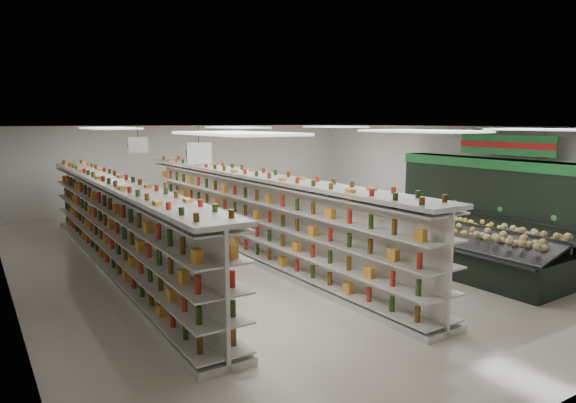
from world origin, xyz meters
TOP-DOWN VIEW (x-y plane):
  - floor at (0.00, 0.00)m, footprint 16.00×16.00m
  - ceiling at (0.00, 0.00)m, footprint 14.00×16.00m
  - wall_back at (0.00, 8.00)m, footprint 14.00×0.02m
  - wall_left at (-7.00, 0.00)m, footprint 0.02×16.00m
  - wall_right at (7.00, 0.00)m, footprint 0.02×16.00m
  - produce_wall_case at (6.53, -1.50)m, footprint 0.93×8.00m
  - aisle_sign_near at (-3.80, -2.00)m, footprint 0.52×0.06m
  - aisle_sign_far at (-3.80, 2.00)m, footprint 0.52×0.06m
  - hortifruti_banner at (6.25, -1.50)m, footprint 0.12×3.20m
  - gondola_left at (-4.74, 0.64)m, footprint 0.97×11.76m
  - gondola_center at (-1.55, -0.03)m, footprint 1.18×12.02m
  - produce_island at (2.12, -2.43)m, footprint 2.80×7.03m
  - soda_endcap at (-1.14, 4.91)m, footprint 1.25×0.94m
  - shopper_main at (0.19, -2.27)m, footprint 0.72×0.61m
  - shopper_background at (-4.20, 3.09)m, footprint 0.88×0.97m

SIDE VIEW (x-z plane):
  - floor at x=0.00m, z-range 0.00..0.00m
  - produce_island at x=2.12m, z-range -0.05..0.99m
  - soda_endcap at x=-1.14m, z-range -0.02..1.45m
  - shopper_main at x=0.19m, z-range 0.00..1.67m
  - shopper_background at x=-4.20m, z-range 0.00..1.70m
  - gondola_left at x=-4.74m, z-range -0.08..1.95m
  - gondola_center at x=-1.55m, z-range -0.09..2.00m
  - produce_wall_case at x=6.53m, z-range 0.14..2.34m
  - wall_back at x=0.00m, z-range 0.00..3.20m
  - wall_left at x=-7.00m, z-range 0.00..3.20m
  - wall_right at x=7.00m, z-range 0.00..3.20m
  - hortifruti_banner at x=6.25m, z-range 2.18..3.13m
  - aisle_sign_near at x=-3.80m, z-range 2.38..3.13m
  - aisle_sign_far at x=-3.80m, z-range 2.38..3.13m
  - ceiling at x=0.00m, z-range 3.19..3.21m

